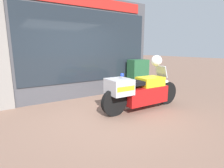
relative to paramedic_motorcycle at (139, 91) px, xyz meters
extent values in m
plane|color=#7A5B4C|center=(-1.00, 0.17, -0.53)|extent=(60.00, 60.00, 0.00)
cube|color=#424247|center=(-1.00, 2.17, 1.13)|extent=(5.76, 0.40, 3.32)
cube|color=#1E262D|center=(-0.52, 1.95, 1.18)|extent=(4.50, 0.02, 2.32)
cube|color=red|center=(-0.52, 1.95, 2.56)|extent=(4.05, 0.03, 0.32)
cube|color=slate|center=(-0.56, 2.18, -0.25)|extent=(4.28, 0.30, 0.55)
cube|color=silver|center=(-0.56, 2.32, 0.62)|extent=(4.28, 0.02, 1.24)
cube|color=beige|center=(-0.56, 2.18, 1.24)|extent=(4.28, 0.30, 0.02)
cube|color=#B7B2A8|center=(-2.16, 2.18, 1.28)|extent=(0.18, 0.04, 0.06)
cube|color=black|center=(-1.36, 2.18, 1.28)|extent=(0.18, 0.04, 0.06)
cube|color=maroon|center=(-0.56, 2.18, 1.28)|extent=(0.18, 0.04, 0.06)
cube|color=#C68E19|center=(0.24, 2.18, 1.28)|extent=(0.18, 0.04, 0.06)
cube|color=#195623|center=(1.04, 2.18, 1.28)|extent=(0.18, 0.04, 0.06)
cube|color=#2866B7|center=(-1.88, 2.11, 0.16)|extent=(0.19, 0.03, 0.27)
cube|color=red|center=(-0.56, 2.11, 0.16)|extent=(0.19, 0.03, 0.27)
cube|color=white|center=(0.76, 2.11, 0.16)|extent=(0.19, 0.02, 0.27)
cylinder|color=black|center=(1.05, -0.02, -0.19)|extent=(0.68, 0.15, 0.68)
cylinder|color=black|center=(-0.80, 0.01, -0.19)|extent=(0.68, 0.15, 0.68)
cube|color=#B71414|center=(0.17, 0.00, -0.12)|extent=(1.26, 0.56, 0.45)
cube|color=yellow|center=(0.37, -0.01, 0.21)|extent=(0.69, 0.50, 0.27)
cube|color=black|center=(-0.11, 0.00, 0.24)|extent=(0.74, 0.42, 0.10)
cube|color=#B7B7BC|center=(-0.66, 0.01, 0.20)|extent=(0.56, 0.61, 0.38)
cube|color=yellow|center=(-0.66, 0.01, 0.20)|extent=(0.50, 0.62, 0.11)
cube|color=#B2BCC6|center=(0.78, -0.01, 0.47)|extent=(0.13, 0.38, 0.33)
sphere|color=white|center=(1.01, -0.02, 0.14)|extent=(0.14, 0.14, 0.14)
sphere|color=blue|center=(-0.57, 0.01, 0.48)|extent=(0.09, 0.09, 0.09)
cube|color=#235633|center=(1.29, 1.58, 0.09)|extent=(0.72, 0.45, 1.24)
sphere|color=white|center=(0.57, -0.01, 0.79)|extent=(0.30, 0.30, 0.30)
camera|label=1|loc=(-3.04, -3.45, 1.11)|focal=28.00mm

